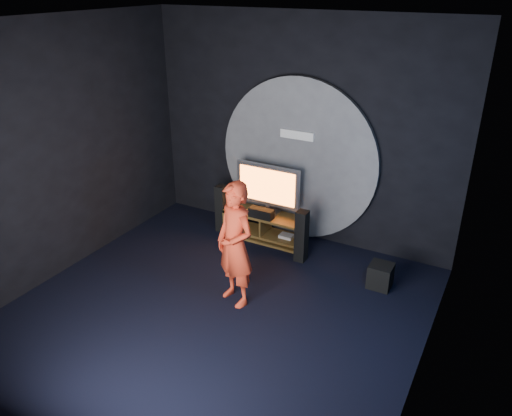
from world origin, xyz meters
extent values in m
plane|color=black|center=(0.00, 0.00, 0.00)|extent=(5.00, 5.00, 0.00)
cube|color=black|center=(0.00, 2.50, 1.75)|extent=(5.00, 0.04, 3.50)
cube|color=black|center=(0.00, -2.50, 1.75)|extent=(5.00, 0.04, 3.50)
cube|color=black|center=(-2.50, 0.00, 1.75)|extent=(0.04, 5.00, 3.50)
cube|color=black|center=(2.50, 0.00, 1.75)|extent=(0.04, 5.00, 3.50)
cube|color=black|center=(0.00, 0.00, 3.50)|extent=(5.00, 5.00, 0.01)
cylinder|color=#515156|center=(0.00, 2.44, 1.30)|extent=(2.60, 0.08, 2.60)
cube|color=white|center=(0.00, 2.39, 1.72)|extent=(0.55, 0.03, 0.13)
cube|color=brown|center=(-0.35, 2.05, 0.43)|extent=(1.35, 0.45, 0.04)
cube|color=brown|center=(-0.35, 2.05, 0.10)|extent=(1.31, 0.42, 0.04)
cube|color=brown|center=(-1.00, 2.05, 0.23)|extent=(0.04, 0.45, 0.45)
cube|color=brown|center=(0.30, 2.05, 0.23)|extent=(0.04, 0.45, 0.45)
cube|color=brown|center=(-0.35, 2.05, 0.27)|extent=(0.03, 0.40, 0.29)
cube|color=brown|center=(-0.35, 2.05, 0.02)|extent=(1.35, 0.45, 0.04)
cube|color=white|center=(0.03, 2.05, 0.14)|extent=(0.22, 0.16, 0.05)
cube|color=#B0B1B8|center=(-0.35, 2.12, 0.47)|extent=(0.36, 0.22, 0.04)
cylinder|color=#B0B1B8|center=(-0.35, 2.12, 0.54)|extent=(0.07, 0.07, 0.10)
cube|color=#B0B1B8|center=(-0.35, 2.12, 0.92)|extent=(1.08, 0.06, 0.67)
cube|color=orange|center=(-0.35, 2.09, 0.92)|extent=(0.96, 0.01, 0.55)
cube|color=black|center=(-0.35, 1.90, 0.53)|extent=(0.40, 0.15, 0.15)
cube|color=black|center=(-0.69, 1.93, 0.46)|extent=(0.18, 0.05, 0.02)
cube|color=black|center=(-1.13, 1.97, 0.41)|extent=(0.16, 0.18, 0.81)
cube|color=black|center=(0.43, 1.71, 0.41)|extent=(0.16, 0.18, 0.81)
cube|color=black|center=(1.68, 1.59, 0.17)|extent=(0.31, 0.31, 0.34)
imported|color=red|center=(0.10, 0.35, 0.84)|extent=(0.72, 0.60, 1.68)
camera|label=1|loc=(2.96, -4.34, 3.93)|focal=35.00mm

